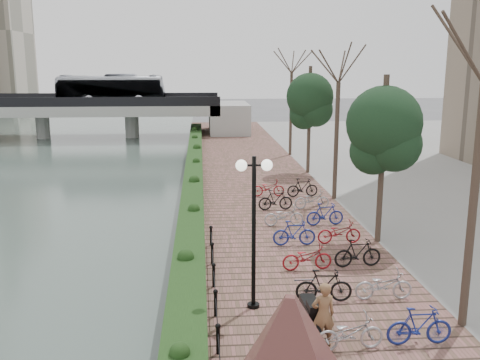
{
  "coord_description": "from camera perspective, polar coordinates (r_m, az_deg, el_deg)",
  "views": [
    {
      "loc": [
        1.06,
        -10.76,
        7.32
      ],
      "look_at": [
        2.89,
        13.96,
        2.0
      ],
      "focal_mm": 40.0,
      "sensor_mm": 36.0,
      "label": 1
    }
  ],
  "objects": [
    {
      "name": "chain_fence",
      "position": [
        14.31,
        -2.5,
        -14.78
      ],
      "size": [
        0.1,
        14.1,
        0.7
      ],
      "color": "black",
      "rests_on": "promenade"
    },
    {
      "name": "pedestrian",
      "position": [
        13.7,
        8.87,
        -13.98
      ],
      "size": [
        0.64,
        0.46,
        1.66
      ],
      "primitive_type": "imported",
      "rotation": [
        0.0,
        0.0,
        3.25
      ],
      "color": "brown",
      "rests_on": "promenade"
    },
    {
      "name": "lamppost",
      "position": [
        14.76,
        1.5,
        -2.03
      ],
      "size": [
        1.02,
        0.32,
        4.41
      ],
      "color": "black",
      "rests_on": "promenade"
    },
    {
      "name": "promenade",
      "position": [
        29.28,
        1.65,
        -1.86
      ],
      "size": [
        8.0,
        75.0,
        0.5
      ],
      "primitive_type": "cube",
      "color": "brown",
      "rests_on": "ground"
    },
    {
      "name": "street_trees",
      "position": [
        24.72,
        12.14,
        3.39
      ],
      "size": [
        3.2,
        37.12,
        6.8
      ],
      "color": "#382C21",
      "rests_on": "promenade"
    },
    {
      "name": "hedge",
      "position": [
        31.45,
        -4.99,
        0.1
      ],
      "size": [
        1.1,
        56.0,
        0.6
      ],
      "primitive_type": "cube",
      "color": "black",
      "rests_on": "promenade"
    },
    {
      "name": "granite_monument",
      "position": [
        11.08,
        5.26,
        -18.06
      ],
      "size": [
        4.63,
        4.63,
        2.49
      ],
      "color": "#4E2123",
      "rests_on": "promenade"
    },
    {
      "name": "bridge",
      "position": [
        57.77,
        -19.04,
        7.54
      ],
      "size": [
        36.0,
        10.77,
        6.5
      ],
      "color": "#A3A39E",
      "rests_on": "ground"
    },
    {
      "name": "bicycle_parking",
      "position": [
        21.04,
        8.16,
        -5.57
      ],
      "size": [
        2.4,
        17.32,
        1.0
      ],
      "color": "#A7A7AC",
      "rests_on": "promenade"
    },
    {
      "name": "motorcycle",
      "position": [
        14.5,
        7.48,
        -13.57
      ],
      "size": [
        0.6,
        1.81,
        1.12
      ],
      "primitive_type": null,
      "rotation": [
        0.0,
        0.0,
        0.02
      ],
      "color": "black",
      "rests_on": "promenade"
    }
  ]
}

